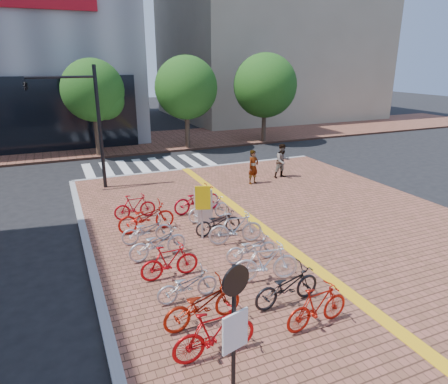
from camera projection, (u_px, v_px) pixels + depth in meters
name	position (u px, v px, depth m)	size (l,w,h in m)	color
ground	(250.00, 282.00, 11.21)	(120.00, 120.00, 0.00)	black
kerb_north	(202.00, 168.00, 22.78)	(14.00, 0.25, 0.15)	gray
far_sidewalk	(122.00, 144.00, 29.50)	(70.00, 8.00, 0.15)	brown
building_beige	(266.00, 31.00, 43.07)	(20.00, 18.00, 18.00)	gray
crosswalk	(151.00, 166.00, 23.60)	(7.50, 4.00, 0.01)	silver
street_trees	(201.00, 89.00, 27.04)	(16.20, 4.60, 6.35)	#38281E
bike_0	(215.00, 334.00, 8.03)	(0.51, 1.81, 1.09)	#BB0D10
bike_1	(203.00, 304.00, 9.06)	(0.68, 1.95, 1.03)	#9D1D0B
bike_2	(187.00, 285.00, 10.00)	(0.56, 1.61, 0.84)	#AAABAF
bike_3	(170.00, 261.00, 11.01)	(0.47, 1.66, 0.99)	red
bike_4	(158.00, 243.00, 12.16)	(0.65, 1.85, 0.97)	#B9B9BE
bike_5	(147.00, 230.00, 13.18)	(0.59, 1.69, 0.89)	#B7B7BC
bike_6	(146.00, 217.00, 14.06)	(0.70, 2.01, 1.06)	red
bike_7	(135.00, 206.00, 15.21)	(0.45, 1.60, 0.96)	#AB0C17
bike_8	(318.00, 306.00, 8.97)	(0.48, 1.70, 1.02)	#A9170C
bike_9	(287.00, 286.00, 9.82)	(0.65, 1.87, 0.98)	black
bike_10	(266.00, 263.00, 10.80)	(0.53, 1.88, 1.13)	silver
bike_11	(251.00, 248.00, 11.95)	(0.57, 1.62, 0.85)	#B8B8BD
bike_12	(236.00, 228.00, 13.07)	(0.52, 1.83, 1.10)	#B1B1B6
bike_13	(218.00, 222.00, 13.82)	(0.59, 1.68, 0.89)	black
bike_14	(208.00, 208.00, 15.07)	(0.61, 1.74, 0.92)	silver
bike_15	(197.00, 199.00, 15.83)	(0.70, 2.00, 1.05)	#A40B1B
pedestrian_a	(253.00, 167.00, 19.45)	(0.61, 0.40, 1.67)	gray
pedestrian_b	(282.00, 161.00, 20.45)	(0.85, 0.67, 1.76)	#515467
utility_box	(203.00, 206.00, 14.86)	(0.58, 0.42, 1.26)	silver
yellow_sign	(202.00, 203.00, 13.18)	(0.50, 0.21, 1.88)	#B7B7BC
notice_sign	(235.00, 323.00, 6.38)	(0.51, 0.19, 2.82)	black
traffic_light_pole	(67.00, 106.00, 17.43)	(3.02, 1.16, 5.62)	black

